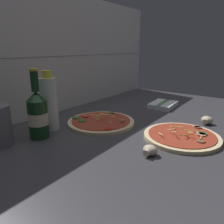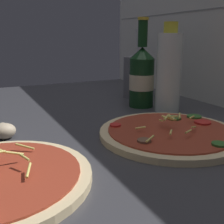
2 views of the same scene
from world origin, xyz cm
name	(u,v)px [view 2 (image 2 of 2)]	position (x,y,z in cm)	size (l,w,h in cm)	color
counter_slab	(106,164)	(0.00, 0.00, 1.25)	(160.00, 90.00, 2.50)	#38383D
pizza_far	(170,133)	(-3.60, 16.00, 3.27)	(28.50, 28.50, 4.66)	beige
beer_bottle	(142,76)	(-28.42, 24.65, 11.36)	(7.08, 7.08, 24.83)	#143819
oil_bottle	(169,72)	(-20.56, 28.00, 13.24)	(6.56, 6.56, 23.35)	silver
mushroom_left	(4,131)	(-17.42, -14.23, 4.07)	(4.72, 4.49, 3.14)	beige
utensil_crock	(137,76)	(-40.32, 30.53, 9.45)	(9.25, 9.25, 22.31)	slate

